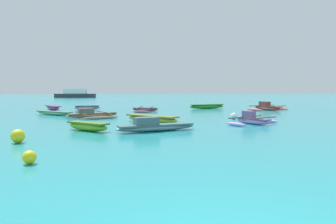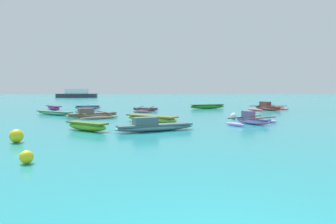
{
  "view_description": "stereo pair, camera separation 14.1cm",
  "coord_description": "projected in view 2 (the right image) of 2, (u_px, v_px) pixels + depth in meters",
  "views": [
    {
      "loc": [
        -1.16,
        -2.97,
        2.07
      ],
      "look_at": [
        0.72,
        20.58,
        0.25
      ],
      "focal_mm": 32.0,
      "sensor_mm": 36.0,
      "label": 1
    },
    {
      "loc": [
        -1.02,
        -2.98,
        2.07
      ],
      "look_at": [
        0.72,
        20.58,
        0.25
      ],
      "focal_mm": 32.0,
      "sensor_mm": 36.0,
      "label": 2
    }
  ],
  "objects": [
    {
      "name": "moored_boat_0",
      "position": [
        268.0,
        107.0,
        29.28
      ],
      "size": [
        4.22,
        3.37,
        0.83
      ],
      "rotation": [
        0.0,
        0.0,
        -1.13
      ],
      "color": "#D25152",
      "rests_on": "ground_plane"
    },
    {
      "name": "moored_boat_1",
      "position": [
        151.0,
        119.0,
        18.38
      ],
      "size": [
        3.48,
        3.29,
        0.46
      ],
      "rotation": [
        0.0,
        0.0,
        -0.74
      ],
      "color": "#A7B436",
      "rests_on": "ground_plane"
    },
    {
      "name": "moored_boat_2",
      "position": [
        54.0,
        113.0,
        23.86
      ],
      "size": [
        3.62,
        2.84,
        0.31
      ],
      "rotation": [
        0.0,
        0.0,
        -0.62
      ],
      "color": "#5EC185",
      "rests_on": "ground_plane"
    },
    {
      "name": "moored_boat_3",
      "position": [
        154.0,
        126.0,
        14.7
      ],
      "size": [
        4.13,
        1.97,
        0.7
      ],
      "rotation": [
        0.0,
        0.0,
        0.33
      ],
      "color": "#64969E",
      "rests_on": "ground_plane"
    },
    {
      "name": "moored_boat_4",
      "position": [
        207.0,
        106.0,
        31.4
      ],
      "size": [
        3.98,
        1.58,
        0.46
      ],
      "rotation": [
        0.0,
        0.0,
        0.27
      ],
      "color": "#279222",
      "rests_on": "ground_plane"
    },
    {
      "name": "moored_boat_5",
      "position": [
        252.0,
        120.0,
        17.65
      ],
      "size": [
        3.44,
        2.86,
        0.77
      ],
      "rotation": [
        0.0,
        0.0,
        -1.0
      ],
      "color": "#C18DE8",
      "rests_on": "ground_plane"
    },
    {
      "name": "moored_boat_6",
      "position": [
        54.0,
        108.0,
        29.55
      ],
      "size": [
        2.33,
        3.06,
        0.42
      ],
      "rotation": [
        0.0,
        0.0,
        -0.99
      ],
      "color": "#993892",
      "rests_on": "ground_plane"
    },
    {
      "name": "moored_boat_7",
      "position": [
        92.0,
        114.0,
        21.87
      ],
      "size": [
        3.95,
        4.21,
        0.68
      ],
      "rotation": [
        0.0,
        0.0,
        0.47
      ],
      "color": "#9C7D65",
      "rests_on": "ground_plane"
    },
    {
      "name": "moored_boat_8",
      "position": [
        88.0,
        107.0,
        29.97
      ],
      "size": [
        2.57,
        1.01,
        0.43
      ],
      "rotation": [
        0.0,
        0.0,
        0.15
      ],
      "color": "#827EB2",
      "rests_on": "ground_plane"
    },
    {
      "name": "moored_boat_9",
      "position": [
        87.0,
        126.0,
        14.84
      ],
      "size": [
        2.46,
        2.12,
        0.43
      ],
      "rotation": [
        0.0,
        0.0,
        -0.66
      ],
      "color": "#6BB424",
      "rests_on": "ground_plane"
    },
    {
      "name": "moored_boat_10",
      "position": [
        146.0,
        109.0,
        28.19
      ],
      "size": [
        2.51,
        4.61,
        0.37
      ],
      "rotation": [
        0.0,
        0.0,
        -0.14
      ],
      "color": "#9F5976",
      "rests_on": "ground_plane"
    },
    {
      "name": "mooring_buoy_0",
      "position": [
        27.0,
        157.0,
        8.28
      ],
      "size": [
        0.38,
        0.38,
        0.38
      ],
      "color": "yellow",
      "rests_on": "ground_plane"
    },
    {
      "name": "mooring_buoy_1",
      "position": [
        16.0,
        136.0,
        11.53
      ],
      "size": [
        0.52,
        0.52,
        0.52
      ],
      "color": "yellow",
      "rests_on": "ground_plane"
    },
    {
      "name": "mooring_buoy_2",
      "position": [
        234.0,
        116.0,
        20.42
      ],
      "size": [
        0.45,
        0.45,
        0.45
      ],
      "color": "white",
      "rests_on": "ground_plane"
    },
    {
      "name": "distant_ferry",
      "position": [
        77.0,
        94.0,
        71.97
      ],
      "size": [
        9.45,
        2.08,
        2.08
      ],
      "color": "#2D333D",
      "rests_on": "ground_plane"
    }
  ]
}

